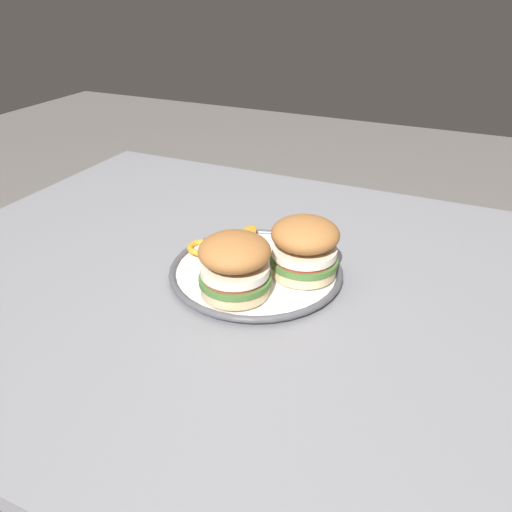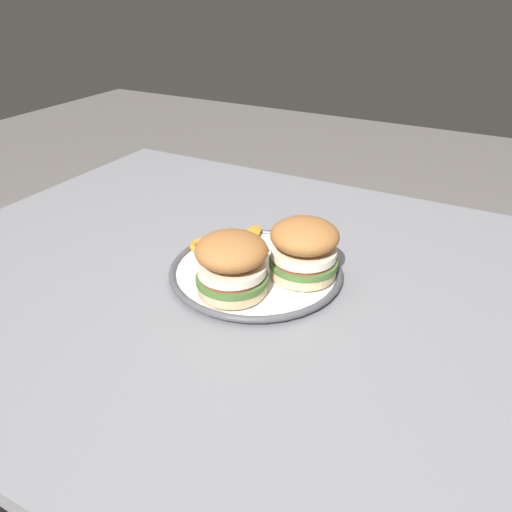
% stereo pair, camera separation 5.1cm
% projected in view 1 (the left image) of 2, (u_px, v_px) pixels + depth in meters
% --- Properties ---
extents(dining_table, '(1.32, 0.99, 0.74)m').
position_uv_depth(dining_table, '(258.00, 321.00, 0.93)').
color(dining_table, gray).
rests_on(dining_table, ground).
extents(dinner_plate, '(0.31, 0.31, 0.02)m').
position_uv_depth(dinner_plate, '(256.00, 271.00, 0.89)').
color(dinner_plate, white).
rests_on(dinner_plate, dining_table).
extents(sandwich_half_left, '(0.16, 0.16, 0.10)m').
position_uv_depth(sandwich_half_left, '(305.00, 246.00, 0.85)').
color(sandwich_half_left, beige).
rests_on(sandwich_half_left, dinner_plate).
extents(sandwich_half_right, '(0.15, 0.15, 0.10)m').
position_uv_depth(sandwich_half_right, '(235.00, 264.00, 0.80)').
color(sandwich_half_right, beige).
rests_on(sandwich_half_right, dinner_plate).
extents(orange_peel_curled, '(0.08, 0.08, 0.01)m').
position_uv_depth(orange_peel_curled, '(229.00, 263.00, 0.89)').
color(orange_peel_curled, orange).
rests_on(orange_peel_curled, dinner_plate).
extents(orange_peel_strip_long, '(0.04, 0.08, 0.01)m').
position_uv_depth(orange_peel_strip_long, '(247.00, 234.00, 0.99)').
color(orange_peel_strip_long, orange).
rests_on(orange_peel_strip_long, dinner_plate).
extents(orange_peel_strip_short, '(0.06, 0.04, 0.01)m').
position_uv_depth(orange_peel_strip_short, '(254.00, 245.00, 0.95)').
color(orange_peel_strip_short, orange).
rests_on(orange_peel_strip_short, dinner_plate).
extents(orange_peel_small_curl, '(0.05, 0.05, 0.01)m').
position_uv_depth(orange_peel_small_curl, '(201.00, 248.00, 0.94)').
color(orange_peel_small_curl, orange).
rests_on(orange_peel_small_curl, dinner_plate).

